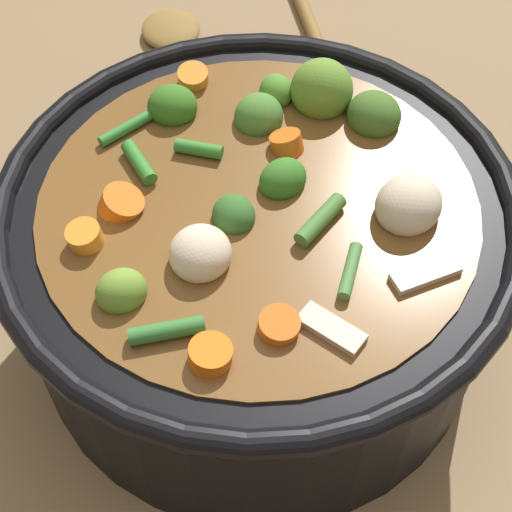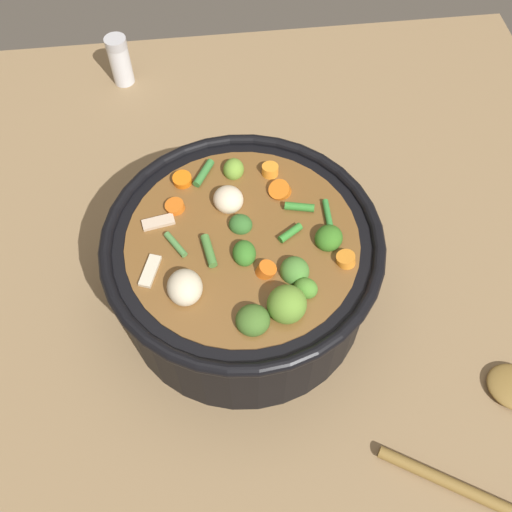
% 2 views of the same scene
% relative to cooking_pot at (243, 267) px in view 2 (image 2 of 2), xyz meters
% --- Properties ---
extents(ground_plane, '(1.10, 1.10, 0.00)m').
position_rel_cooking_pot_xyz_m(ground_plane, '(-0.00, 0.00, -0.07)').
color(ground_plane, '#8C704C').
extents(cooking_pot, '(0.33, 0.33, 0.16)m').
position_rel_cooking_pot_xyz_m(cooking_pot, '(0.00, 0.00, 0.00)').
color(cooking_pot, black).
rests_on(cooking_pot, ground_plane).
extents(wooden_spoon, '(0.23, 0.23, 0.02)m').
position_rel_cooking_pot_xyz_m(wooden_spoon, '(0.28, -0.22, -0.07)').
color(wooden_spoon, olive).
rests_on(wooden_spoon, ground_plane).
extents(salt_shaker, '(0.04, 0.04, 0.09)m').
position_rel_cooking_pot_xyz_m(salt_shaker, '(-0.16, 0.44, -0.03)').
color(salt_shaker, silver).
rests_on(salt_shaker, ground_plane).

